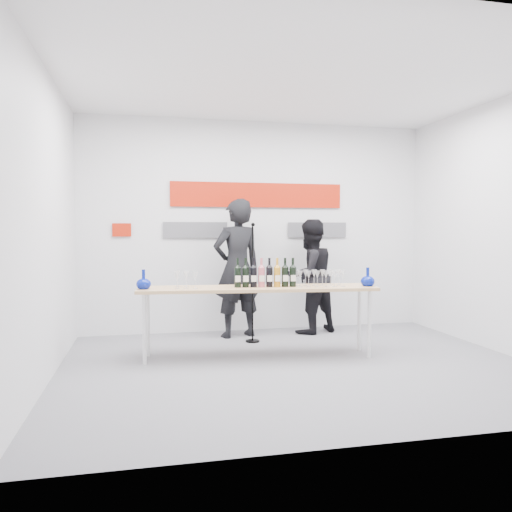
# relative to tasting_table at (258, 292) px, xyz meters

# --- Properties ---
(ground) EXTENTS (5.00, 5.00, 0.00)m
(ground) POSITION_rel_tasting_table_xyz_m (0.35, -0.45, -0.74)
(ground) COLOR slate
(ground) RESTS_ON ground
(back_wall) EXTENTS (5.00, 0.04, 3.00)m
(back_wall) POSITION_rel_tasting_table_xyz_m (0.35, 1.55, 0.76)
(back_wall) COLOR silver
(back_wall) RESTS_ON ground
(signage) EXTENTS (3.38, 0.02, 0.79)m
(signage) POSITION_rel_tasting_table_xyz_m (0.29, 1.52, 1.06)
(signage) COLOR #B21A07
(signage) RESTS_ON back_wall
(tasting_table) EXTENTS (2.72, 0.81, 0.80)m
(tasting_table) POSITION_rel_tasting_table_xyz_m (0.00, 0.00, 0.00)
(tasting_table) COLOR tan
(tasting_table) RESTS_ON ground
(wine_bottles) EXTENTS (0.71, 0.15, 0.33)m
(wine_bottles) POSITION_rel_tasting_table_xyz_m (0.08, -0.03, 0.23)
(wine_bottles) COLOR black
(wine_bottles) RESTS_ON tasting_table
(decanter_left) EXTENTS (0.16, 0.16, 0.21)m
(decanter_left) POSITION_rel_tasting_table_xyz_m (-1.27, 0.07, 0.17)
(decanter_left) COLOR navy
(decanter_left) RESTS_ON tasting_table
(decanter_right) EXTENTS (0.16, 0.16, 0.21)m
(decanter_right) POSITION_rel_tasting_table_xyz_m (1.25, -0.19, 0.17)
(decanter_right) COLOR navy
(decanter_right) RESTS_ON tasting_table
(glasses_left) EXTENTS (0.26, 0.24, 0.18)m
(glasses_left) POSITION_rel_tasting_table_xyz_m (-0.82, 0.07, 0.15)
(glasses_left) COLOR silver
(glasses_left) RESTS_ON tasting_table
(glasses_right) EXTENTS (0.58, 0.27, 0.18)m
(glasses_right) POSITION_rel_tasting_table_xyz_m (0.72, -0.07, 0.15)
(glasses_right) COLOR silver
(glasses_right) RESTS_ON tasting_table
(presenter_left) EXTENTS (0.77, 0.61, 1.87)m
(presenter_left) POSITION_rel_tasting_table_xyz_m (-0.04, 1.12, 0.19)
(presenter_left) COLOR black
(presenter_left) RESTS_ON ground
(presenter_right) EXTENTS (0.94, 0.85, 1.60)m
(presenter_right) POSITION_rel_tasting_table_xyz_m (1.01, 1.16, 0.06)
(presenter_right) COLOR black
(presenter_right) RESTS_ON ground
(mic_stand) EXTENTS (0.18, 0.18, 1.54)m
(mic_stand) POSITION_rel_tasting_table_xyz_m (0.10, 0.76, -0.27)
(mic_stand) COLOR black
(mic_stand) RESTS_ON ground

